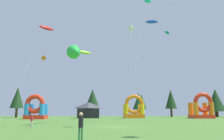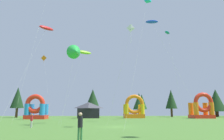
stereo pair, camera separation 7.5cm
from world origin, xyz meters
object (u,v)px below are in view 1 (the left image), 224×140
Objects in this scene: kite_lime_parafoil at (84,52)px; inflatable_yellow_castle at (134,110)px; kite_white_diamond at (131,30)px; person_far_side at (81,124)px; kite_orange_diamond at (44,59)px; inflatable_blue_arch at (202,109)px; inflatable_orange_dome at (36,110)px; festival_tent at (88,110)px; kite_blue_parafoil at (152,22)px; kite_green_delta at (75,52)px; person_left_edge at (32,119)px; kite_red_parafoil at (46,28)px; kite_teal_parafoil at (167,33)px.

kite_lime_parafoil is 29.36m from inflatable_yellow_castle.
inflatable_yellow_castle is at bearing 80.43° from kite_white_diamond.
kite_white_diamond is 7.24× the size of person_far_side.
kite_orange_diamond reaches higher than inflatable_yellow_castle.
inflatable_blue_arch reaches higher than person_far_side.
festival_tent is (12.36, 6.03, 0.01)m from inflatable_orange_dome.
kite_orange_diamond reaches higher than inflatable_orange_dome.
kite_blue_parafoil is at bearing -55.80° from festival_tent.
kite_green_delta is 33.51m from inflatable_yellow_castle.
person_left_edge is at bearing -78.31° from kite_orange_diamond.
inflatable_blue_arch is at bearing 40.64° from kite_green_delta.
kite_white_diamond is 38.67m from inflatable_blue_arch.
kite_blue_parafoil is at bearing 32.88° from kite_red_parafoil.
inflatable_orange_dome is at bearing 137.92° from person_left_edge.
kite_white_diamond is (11.81, -1.65, -0.57)m from kite_red_parafoil.
kite_blue_parafoil is 33.81m from inflatable_orange_dome.
kite_blue_parafoil is 19.94m from kite_green_delta.
person_far_side is at bearing -113.24° from kite_blue_parafoil.
kite_orange_diamond is 0.78× the size of kite_teal_parafoil.
kite_green_delta is 29.01m from kite_teal_parafoil.
inflatable_blue_arch is (22.98, 29.28, -10.49)m from kite_white_diamond.
kite_teal_parafoil is 3.12× the size of inflatable_blue_arch.
kite_white_diamond is (7.79, -2.87, 2.49)m from kite_green_delta.
inflatable_yellow_castle is 0.94× the size of inflatable_blue_arch.
kite_lime_parafoil is 2.06× the size of inflatable_orange_dome.
inflatable_blue_arch is at bearing -6.83° from festival_tent.
inflatable_blue_arch is 42.24m from inflatable_orange_dome.
inflatable_blue_arch is at bearing 35.51° from kite_teal_parafoil.
kite_teal_parafoil is 25.78m from kite_white_diamond.
festival_tent is (-18.93, 11.33, -18.27)m from kite_teal_parafoil.
kite_red_parafoil is 33.59m from festival_tent.
kite_white_diamond is at bearing -119.35° from kite_teal_parafoil.
kite_teal_parafoil is 22.35m from inflatable_blue_arch.
person_left_edge is at bearing -98.34° from kite_red_parafoil.
kite_orange_diamond is 2.45× the size of inflatable_blue_arch.
festival_tent is (-6.83, 32.85, -10.84)m from kite_white_diamond.
kite_blue_parafoil is at bearing -34.21° from kite_orange_diamond.
inflatable_orange_dome reaches higher than person_left_edge.
inflatable_yellow_castle is (11.02, 46.86, 1.09)m from person_far_side.
kite_orange_diamond is 14.06m from inflatable_orange_dome.
person_left_edge is 0.27× the size of inflatable_orange_dome.
festival_tent is at bearing 101.74° from kite_white_diamond.
kite_green_delta is 30.29m from kite_orange_diamond.
kite_blue_parafoil is 25.92m from inflatable_yellow_castle.
kite_red_parafoil is at bearing -147.12° from kite_blue_parafoil.
kite_red_parafoil is at bearing 172.04° from kite_white_diamond.
kite_teal_parafoil is at bearing -144.49° from inflatable_blue_arch.
person_far_side is at bearing -71.66° from inflatable_orange_dome.
kite_orange_diamond is at bearing 85.16° from inflatable_orange_dome.
inflatable_orange_dome reaches higher than festival_tent.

